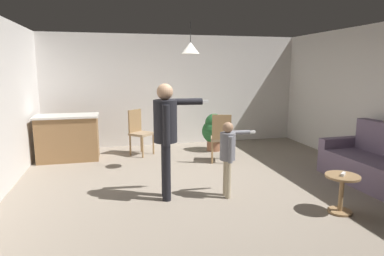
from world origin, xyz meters
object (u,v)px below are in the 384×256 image
at_px(dining_chair_near_wall, 139,130).
at_px(spare_remote_on_table, 343,174).
at_px(potted_plant_corner, 214,130).
at_px(dining_chair_by_counter, 221,136).
at_px(couch_floral, 377,165).
at_px(side_table_by_couch, 342,189).
at_px(kitchen_counter, 68,138).
at_px(person_adult, 166,129).
at_px(person_child, 228,151).

relative_size(dining_chair_near_wall, spare_remote_on_table, 7.69).
bearing_deg(potted_plant_corner, dining_chair_by_counter, -98.99).
relative_size(couch_floral, dining_chair_near_wall, 1.83).
bearing_deg(side_table_by_couch, dining_chair_near_wall, 122.66).
height_order(couch_floral, dining_chair_near_wall, same).
distance_m(couch_floral, kitchen_counter, 5.83).
bearing_deg(spare_remote_on_table, dining_chair_by_counter, 106.54).
xyz_separation_m(dining_chair_by_counter, potted_plant_corner, (0.16, 0.99, -0.07)).
relative_size(side_table_by_couch, person_adult, 0.31).
distance_m(couch_floral, side_table_by_couch, 1.53).
xyz_separation_m(dining_chair_near_wall, potted_plant_corner, (1.73, -0.04, -0.07)).
relative_size(couch_floral, spare_remote_on_table, 14.07).
relative_size(couch_floral, person_child, 1.61).
distance_m(dining_chair_by_counter, dining_chair_near_wall, 1.88).
bearing_deg(person_child, spare_remote_on_table, 56.88).
bearing_deg(potted_plant_corner, side_table_by_couch, -80.11).
bearing_deg(person_child, person_adult, -98.61).
height_order(side_table_by_couch, person_child, person_child).
distance_m(side_table_by_couch, dining_chair_by_counter, 2.77).
relative_size(kitchen_counter, potted_plant_corner, 1.45).
relative_size(couch_floral, side_table_by_couch, 3.52).
relative_size(kitchen_counter, dining_chair_by_counter, 1.26).
bearing_deg(kitchen_counter, side_table_by_couch, -42.97).
xyz_separation_m(person_adult, dining_chair_by_counter, (1.37, 1.61, -0.50)).
bearing_deg(couch_floral, person_child, 86.49).
bearing_deg(person_child, dining_chair_near_wall, -157.22).
distance_m(kitchen_counter, potted_plant_corner, 3.20).
bearing_deg(couch_floral, potted_plant_corner, 32.38).
bearing_deg(dining_chair_near_wall, side_table_by_couch, 79.26).
distance_m(couch_floral, spare_remote_on_table, 1.55).
distance_m(person_child, potted_plant_corner, 2.84).
distance_m(dining_chair_by_counter, potted_plant_corner, 1.00).
bearing_deg(side_table_by_couch, kitchen_counter, 137.03).
bearing_deg(person_child, potted_plant_corner, 168.55).
bearing_deg(dining_chair_by_counter, couch_floral, -24.65).
relative_size(person_adult, dining_chair_by_counter, 1.69).
xyz_separation_m(couch_floral, spare_remote_on_table, (-1.30, -0.82, 0.21)).
distance_m(person_child, dining_chair_near_wall, 3.01).
height_order(person_adult, dining_chair_near_wall, person_adult).
distance_m(person_adult, potted_plant_corner, 3.07).
bearing_deg(potted_plant_corner, person_child, -103.11).
xyz_separation_m(kitchen_counter, side_table_by_couch, (3.83, -3.57, -0.15)).
bearing_deg(dining_chair_by_counter, person_adult, -113.76).
height_order(kitchen_counter, side_table_by_couch, kitchen_counter).
xyz_separation_m(kitchen_counter, spare_remote_on_table, (3.83, -3.58, 0.06)).
height_order(person_adult, person_child, person_adult).
height_order(side_table_by_couch, spare_remote_on_table, spare_remote_on_table).
bearing_deg(potted_plant_corner, dining_chair_near_wall, 178.54).
xyz_separation_m(side_table_by_couch, spare_remote_on_table, (-0.00, -0.01, 0.21)).
xyz_separation_m(dining_chair_by_counter, dining_chair_near_wall, (-1.57, 1.03, 0.00)).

